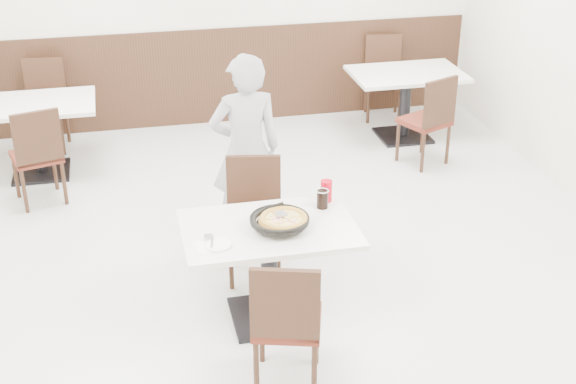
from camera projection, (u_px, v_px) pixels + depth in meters
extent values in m
plane|color=#BBBAB5|center=(280.00, 277.00, 6.33)|extent=(7.00, 7.00, 0.00)
cube|color=white|center=(213.00, 1.00, 8.78)|extent=(6.00, 0.04, 2.80)
cube|color=black|center=(216.00, 76.00, 9.14)|extent=(5.90, 0.03, 1.10)
cylinder|color=black|center=(282.00, 225.00, 5.49)|extent=(0.11, 0.11, 0.04)
cylinder|color=black|center=(280.00, 223.00, 5.46)|extent=(0.33, 0.33, 0.01)
cylinder|color=gold|center=(284.00, 221.00, 5.46)|extent=(0.35, 0.35, 0.02)
cube|color=silver|center=(281.00, 214.00, 5.48)|extent=(0.09, 0.10, 0.00)
cube|color=white|center=(209.00, 246.00, 5.27)|extent=(0.20, 0.20, 0.00)
cylinder|color=white|center=(218.00, 245.00, 5.26)|extent=(0.17, 0.17, 0.01)
cube|color=silver|center=(212.00, 242.00, 5.28)|extent=(0.04, 0.16, 0.00)
cylinder|color=black|center=(322.00, 199.00, 5.74)|extent=(0.08, 0.08, 0.13)
cylinder|color=#B00315|center=(326.00, 191.00, 5.83)|extent=(0.09, 0.09, 0.16)
imported|color=#B3B3B8|center=(246.00, 150.00, 6.55)|extent=(0.62, 0.42, 1.63)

